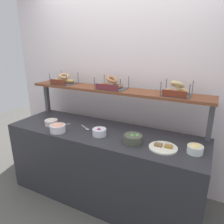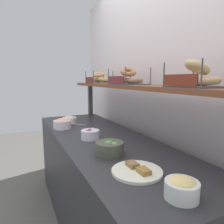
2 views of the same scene
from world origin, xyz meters
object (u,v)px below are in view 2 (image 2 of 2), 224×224
Objects in this scene: serving_plate_white at (137,171)px; serving_spoon_near_plate at (75,124)px; bowl_potato_salad at (69,120)px; bagel_basket_plain at (196,78)px; bowl_beet_salad at (90,134)px; bagel_basket_everything at (128,79)px; bowl_lox_spread at (62,123)px; bowl_veggie_mix at (110,148)px; bagel_basket_sesame at (99,79)px; serving_spoon_by_edge at (91,131)px; bowl_egg_salad at (182,188)px.

serving_spoon_near_plate is at bearing 179.54° from serving_plate_white.
bowl_potato_salad is 1.46m from bagel_basket_plain.
bowl_potato_salad is at bearing -179.32° from bowl_beet_salad.
bagel_basket_plain reaches higher than bagel_basket_everything.
bowl_veggie_mix is at bearing 8.50° from bowl_lox_spread.
bowl_veggie_mix is at bearing -175.86° from serving_plate_white.
bagel_basket_plain is at bearing 0.47° from bagel_basket_sesame.
bowl_beet_salad and bowl_potato_salad have the same top height.
bowl_potato_salad is at bearing -163.83° from bagel_basket_plain.
serving_spoon_by_edge is (0.43, 0.09, -0.03)m from bowl_potato_salad.
bagel_basket_everything is at bearing 97.07° from bowl_beet_salad.
serving_plate_white is 1.59× the size of serving_spoon_by_edge.
bagel_basket_sesame is (-0.08, 0.38, 0.44)m from bowl_potato_salad.
bowl_egg_salad is 1.76m from bagel_basket_sesame.
bowl_veggie_mix reaches higher than serving_spoon_by_edge.
bowl_beet_salad is at bearing -2.94° from serving_spoon_near_plate.
serving_spoon_by_edge is at bearing -29.27° from bagel_basket_sesame.
bagel_basket_sesame reaches higher than bowl_potato_salad.
bagel_basket_sesame reaches higher than bowl_egg_salad.
bagel_basket_everything is at bearing -0.33° from bagel_basket_sesame.
serving_plate_white reaches higher than serving_spoon_near_plate.
bowl_egg_salad is at bearing 2.36° from bowl_potato_salad.
serving_spoon_by_edge is at bearing 172.00° from bowl_veggie_mix.
bowl_lox_spread is 0.51× the size of bagel_basket_everything.
bowl_veggie_mix is 0.62× the size of bagel_basket_sesame.
bowl_potato_salad is at bearing 149.81° from bowl_lox_spread.
serving_plate_white is 1.91× the size of serving_spoon_near_plate.
serving_plate_white is 0.92m from bagel_basket_everything.
bagel_basket_sesame reaches higher than serving_spoon_by_edge.
bowl_potato_salad is 0.58m from bagel_basket_sesame.
bowl_egg_salad is 0.41× the size of bagel_basket_everything.
bowl_egg_salad is 0.28m from serving_plate_white.
bagel_basket_plain is at bearing 129.10° from bowl_egg_salad.
bagel_basket_sesame is at bearing 150.73° from serving_spoon_by_edge.
bowl_lox_spread is 0.65× the size of serving_plate_white.
bagel_basket_everything reaches higher than bowl_lox_spread.
serving_spoon_near_plate is (-1.50, -0.03, -0.04)m from bowl_egg_salad.
bowl_lox_spread is 1.13× the size of bowl_potato_salad.
serving_spoon_near_plate is at bearing 178.11° from bowl_veggie_mix.
bowl_egg_salad is at bearing 3.53° from bowl_beet_salad.
bowl_egg_salad is at bearing -1.22° from serving_spoon_by_edge.
serving_spoon_by_edge is at bearing 42.86° from bowl_lox_spread.
bagel_basket_everything is 0.73m from bagel_basket_plain.
bowl_egg_salad is 0.94× the size of bowl_beet_salad.
bagel_basket_everything is at bearing 50.29° from bowl_lox_spread.
bowl_egg_salad is at bearing -50.90° from bagel_basket_plain.
bagel_basket_sesame is at bearing 117.31° from serving_spoon_near_plate.
bowl_veggie_mix is 0.94m from serving_spoon_near_plate.
bowl_veggie_mix is 0.62m from serving_spoon_by_edge.
bowl_egg_salad is 0.48× the size of bagel_basket_plain.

